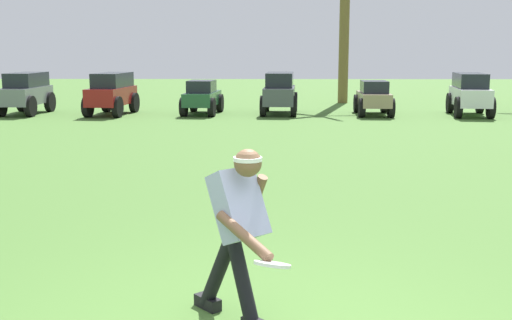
% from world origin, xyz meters
% --- Properties ---
extents(frisbee_thrower, '(0.67, 1.01, 1.41)m').
position_xyz_m(frisbee_thrower, '(-0.18, 0.51, 0.80)').
color(frisbee_thrower, black).
rests_on(frisbee_thrower, ground_plane).
extents(frisbee_in_flight, '(0.35, 0.35, 0.09)m').
position_xyz_m(frisbee_in_flight, '(0.07, -0.08, 0.70)').
color(frisbee_in_flight, white).
extents(parked_car_slot_a, '(1.22, 2.43, 1.34)m').
position_xyz_m(parked_car_slot_a, '(-7.75, 16.57, 0.72)').
color(parked_car_slot_a, slate).
rests_on(parked_car_slot_a, ground_plane).
extents(parked_car_slot_b, '(1.39, 2.49, 1.34)m').
position_xyz_m(parked_car_slot_b, '(-4.91, 16.41, 0.72)').
color(parked_car_slot_b, maroon).
rests_on(parked_car_slot_b, ground_plane).
extents(parked_car_slot_c, '(1.28, 2.28, 1.10)m').
position_xyz_m(parked_car_slot_c, '(-2.00, 16.56, 0.56)').
color(parked_car_slot_c, '#235133').
rests_on(parked_car_slot_c, ground_plane).
extents(parked_car_slot_d, '(1.29, 2.46, 1.34)m').
position_xyz_m(parked_car_slot_d, '(0.51, 16.73, 0.72)').
color(parked_car_slot_d, '#474C51').
rests_on(parked_car_slot_d, ground_plane).
extents(parked_car_slot_e, '(1.17, 2.23, 1.10)m').
position_xyz_m(parked_car_slot_e, '(3.53, 16.38, 0.56)').
color(parked_car_slot_e, '#998466').
rests_on(parked_car_slot_e, ground_plane).
extents(parked_car_slot_f, '(1.43, 2.50, 1.34)m').
position_xyz_m(parked_car_slot_f, '(6.56, 16.28, 0.72)').
color(parked_car_slot_f, silver).
rests_on(parked_car_slot_f, ground_plane).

